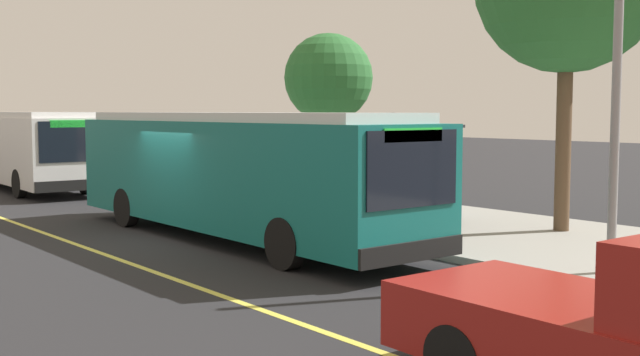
# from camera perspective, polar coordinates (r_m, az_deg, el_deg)

# --- Properties ---
(ground_plane) EXTENTS (120.00, 120.00, 0.00)m
(ground_plane) POSITION_cam_1_polar(r_m,az_deg,el_deg) (18.66, -10.40, -4.35)
(ground_plane) COLOR #232326
(sidewalk_curb) EXTENTS (44.00, 6.40, 0.15)m
(sidewalk_curb) POSITION_cam_1_polar(r_m,az_deg,el_deg) (22.08, 3.48, -2.65)
(sidewalk_curb) COLOR gray
(sidewalk_curb) RESTS_ON ground_plane
(lane_stripe_center) EXTENTS (36.00, 0.14, 0.01)m
(lane_stripe_center) POSITION_cam_1_polar(r_m,az_deg,el_deg) (17.75, -16.69, -4.94)
(lane_stripe_center) COLOR #E0D64C
(lane_stripe_center) RESTS_ON ground_plane
(transit_bus_main) EXTENTS (11.58, 2.63, 2.95)m
(transit_bus_main) POSITION_cam_1_polar(r_m,az_deg,el_deg) (18.11, -6.16, 0.57)
(transit_bus_main) COLOR #146B66
(transit_bus_main) RESTS_ON ground_plane
(transit_bus_second) EXTENTS (10.95, 2.98, 2.95)m
(transit_bus_second) POSITION_cam_1_polar(r_m,az_deg,el_deg) (32.06, -20.77, 2.16)
(transit_bus_second) COLOR white
(transit_bus_second) RESTS_ON ground_plane
(bus_shelter) EXTENTS (2.90, 1.60, 2.48)m
(bus_shelter) POSITION_cam_1_polar(r_m,az_deg,el_deg) (21.29, 6.10, 2.03)
(bus_shelter) COLOR #333338
(bus_shelter) RESTS_ON sidewalk_curb
(waiting_bench) EXTENTS (1.60, 0.48, 0.95)m
(waiting_bench) POSITION_cam_1_polar(r_m,az_deg,el_deg) (21.21, 6.36, -1.47)
(waiting_bench) COLOR brown
(waiting_bench) RESTS_ON sidewalk_curb
(route_sign_post) EXTENTS (0.44, 0.08, 2.80)m
(route_sign_post) POSITION_cam_1_polar(r_m,az_deg,el_deg) (17.70, 5.34, 1.58)
(route_sign_post) COLOR #333338
(route_sign_post) RESTS_ON sidewalk_curb
(street_tree_near_shelter) EXTENTS (2.88, 2.88, 5.35)m
(street_tree_near_shelter) POSITION_cam_1_polar(r_m,az_deg,el_deg) (25.40, 0.62, 7.27)
(street_tree_near_shelter) COLOR brown
(street_tree_near_shelter) RESTS_ON sidewalk_curb
(utility_pole) EXTENTS (0.16, 0.16, 6.40)m
(utility_pole) POSITION_cam_1_polar(r_m,az_deg,el_deg) (14.45, 20.88, 6.07)
(utility_pole) COLOR gray
(utility_pole) RESTS_ON sidewalk_curb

